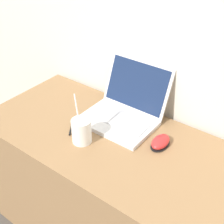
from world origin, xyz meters
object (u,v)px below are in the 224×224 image
computer_mouse (161,142)px  pen (72,126)px  drink_cup (82,130)px  laptop (125,108)px

computer_mouse → pen: (-0.39, -0.13, -0.01)m
drink_cup → computer_mouse: drink_cup is taller
drink_cup → computer_mouse: 0.34m
computer_mouse → laptop: bearing=162.6°
drink_cup → pen: size_ratio=1.98×
laptop → drink_cup: bearing=-100.4°
laptop → pen: (-0.15, -0.21, -0.05)m
pen → laptop: bearing=53.5°
drink_cup → pen: (-0.11, 0.05, -0.05)m
laptop → computer_mouse: bearing=-17.4°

